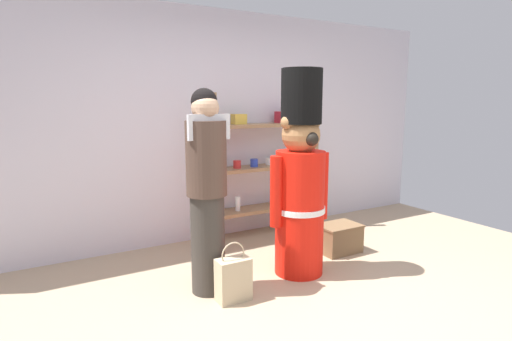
% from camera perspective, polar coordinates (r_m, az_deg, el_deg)
% --- Properties ---
extents(ground_plane, '(6.40, 6.40, 0.00)m').
position_cam_1_polar(ground_plane, '(3.30, 10.44, -19.28)').
color(ground_plane, tan).
extents(back_wall, '(6.40, 0.12, 2.60)m').
position_cam_1_polar(back_wall, '(4.78, -6.46, 6.12)').
color(back_wall, silver).
rests_on(back_wall, ground_plane).
extents(merchandise_shelf, '(1.41, 0.35, 1.68)m').
position_cam_1_polar(merchandise_shelf, '(4.89, 0.86, 0.99)').
color(merchandise_shelf, '#93704C').
rests_on(merchandise_shelf, ground_plane).
extents(teddy_bear_guard, '(0.62, 0.46, 1.87)m').
position_cam_1_polar(teddy_bear_guard, '(3.74, 6.15, -1.65)').
color(teddy_bear_guard, red).
rests_on(teddy_bear_guard, ground_plane).
extents(person_shopper, '(0.35, 0.33, 1.69)m').
position_cam_1_polar(person_shopper, '(3.36, -6.85, -2.44)').
color(person_shopper, '#38332D').
rests_on(person_shopper, ground_plane).
extents(shopping_bag, '(0.27, 0.16, 0.49)m').
position_cam_1_polar(shopping_bag, '(3.40, -3.17, -14.79)').
color(shopping_bag, '#C1AD89').
rests_on(shopping_bag, ground_plane).
extents(display_crate, '(0.44, 0.32, 0.30)m').
position_cam_1_polar(display_crate, '(4.50, 11.39, -9.18)').
color(display_crate, brown).
rests_on(display_crate, ground_plane).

